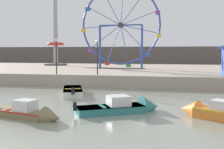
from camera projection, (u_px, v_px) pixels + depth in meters
The scene contains 10 objects.
quay_promenade at pixel (121, 72), 38.14m from camera, with size 110.00×24.18×1.15m, color tan.
distant_town_skyline at pixel (140, 57), 61.02m from camera, with size 140.00×3.00×4.40m, color #564C47.
motorboat_white_red_stripe at pixel (73, 89), 23.06m from camera, with size 3.26×5.68×1.37m.
motorboat_teal_painted at pixel (126, 107), 15.83m from camera, with size 4.92×3.64×1.44m.
motorboat_orange_hull at pixel (219, 113), 14.00m from camera, with size 4.55×3.41×1.26m.
motorboat_olive_wood at pixel (30, 113), 14.27m from camera, with size 4.56×2.09×1.25m.
ferris_wheel_blue_frame at pixel (121, 27), 36.32m from camera, with size 10.58×1.20×10.87m.
drop_tower_steel_tower at pixel (56, 38), 45.07m from camera, with size 2.80×2.80×11.85m.
promenade_lamp_near at pixel (56, 51), 27.61m from camera, with size 0.32×0.32×3.54m.
promenade_lamp_far at pixel (97, 51), 27.08m from camera, with size 0.32×0.32×3.39m.
Camera 1 is at (6.67, -7.13, 3.43)m, focal length 44.70 mm.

